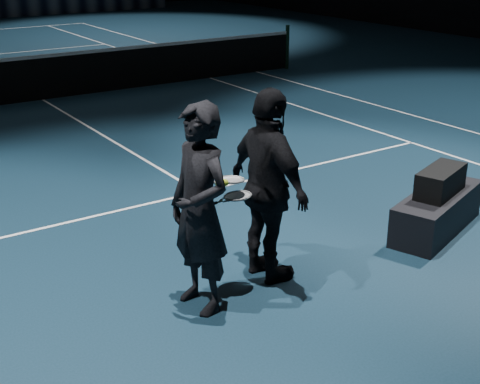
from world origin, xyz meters
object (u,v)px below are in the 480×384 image
object	(u,v)px
player_a	(200,210)
racket_lower	(238,196)
racket_bag	(441,181)
tennis_balls	(221,181)
player_b	(269,187)
racket_upper	(231,180)
player_bench	(437,212)

from	to	relation	value
player_a	racket_lower	bearing A→B (deg)	91.30
racket_bag	player_a	xyz separation A→B (m)	(-3.14, 0.07, 0.35)
player_a	tennis_balls	distance (m)	0.33
player_b	racket_upper	bearing A→B (deg)	92.82
player_bench	player_a	xyz separation A→B (m)	(-3.14, 0.07, 0.74)
tennis_balls	racket_bag	bearing A→B (deg)	-2.16
racket_upper	tennis_balls	bearing A→B (deg)	-170.43
racket_lower	player_bench	bearing A→B (deg)	-10.62
racket_bag	player_b	bearing A→B (deg)	156.00
racket_lower	player_b	bearing A→B (deg)	0.00
racket_upper	tennis_balls	xyz separation A→B (m)	(-0.14, -0.05, 0.03)
racket_upper	tennis_balls	distance (m)	0.15
player_a	tennis_balls	size ratio (longest dim) A/B	16.18
racket_bag	player_b	size ratio (longest dim) A/B	0.40
racket_upper	player_bench	bearing A→B (deg)	-15.24
player_a	racket_upper	bearing A→B (deg)	97.01
racket_bag	racket_lower	bearing A→B (deg)	157.83
player_bench	player_b	world-z (taller)	player_b
player_b	racket_lower	xyz separation A→B (m)	(-0.40, -0.05, 0.02)
tennis_balls	racket_upper	bearing A→B (deg)	21.42
player_bench	racket_bag	xyz separation A→B (m)	(0.00, 0.00, 0.39)
player_bench	player_a	size ratio (longest dim) A/B	0.80
racket_bag	tennis_balls	size ratio (longest dim) A/B	6.44
racket_lower	racket_upper	distance (m)	0.17
racket_bag	player_bench	bearing A→B (deg)	0.00
racket_lower	tennis_balls	bearing A→B (deg)	178.53
player_a	player_bench	bearing A→B (deg)	82.20
player_bench	player_b	bearing A→B (deg)	156.00
player_a	player_b	xyz separation A→B (m)	(0.84, 0.12, 0.00)
racket_bag	tennis_balls	distance (m)	2.95
player_bench	racket_upper	xyz separation A→B (m)	(-2.75, 0.16, 0.92)
racket_lower	player_a	bearing A→B (deg)	180.00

